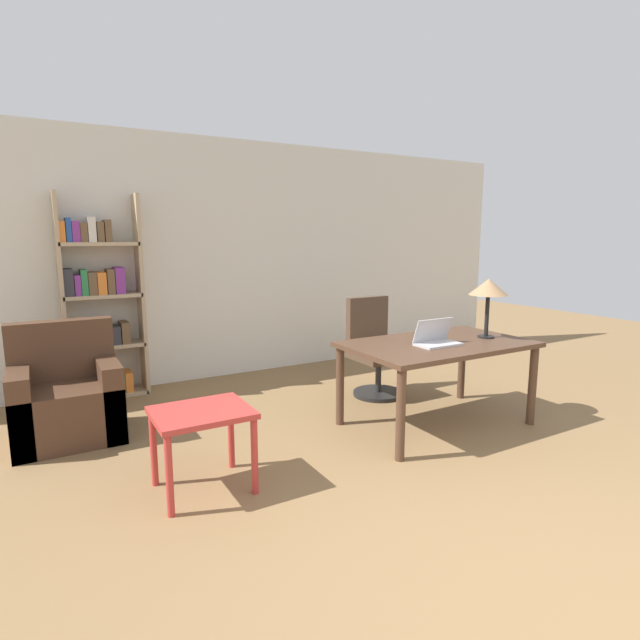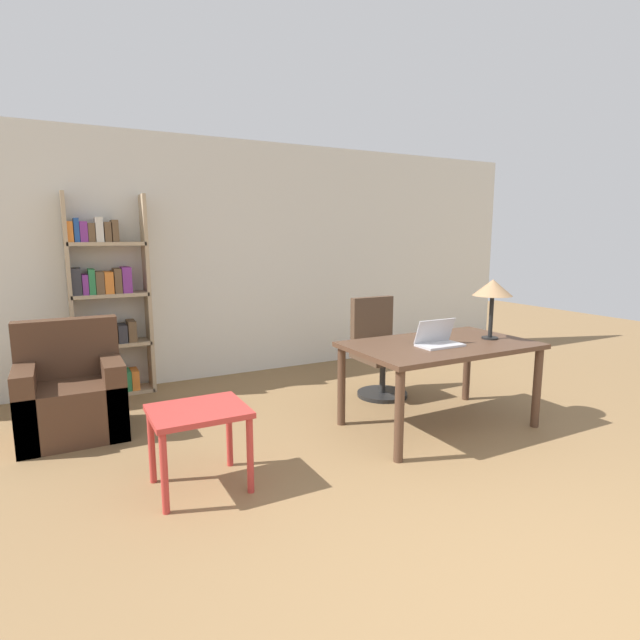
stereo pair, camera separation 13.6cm
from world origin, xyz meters
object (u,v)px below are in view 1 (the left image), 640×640
(desk, at_px, (438,352))
(laptop, at_px, (436,339))
(table_lamp, at_px, (488,289))
(side_table_blue, at_px, (202,423))
(office_chair, at_px, (375,350))
(armchair, at_px, (67,400))
(bookshelf, at_px, (99,310))

(desk, height_order, laptop, laptop)
(table_lamp, relative_size, side_table_blue, 0.87)
(office_chair, height_order, armchair, office_chair)
(laptop, xyz_separation_m, office_chair, (0.13, 1.03, -0.32))
(armchair, xyz_separation_m, bookshelf, (0.39, 1.01, 0.57))
(laptop, distance_m, bookshelf, 3.28)
(armchair, bearing_deg, desk, -23.97)
(laptop, bearing_deg, armchair, 154.17)
(table_lamp, height_order, armchair, table_lamp)
(laptop, height_order, bookshelf, bookshelf)
(desk, xyz_separation_m, armchair, (-2.80, 1.24, -0.32))
(office_chair, distance_m, side_table_blue, 2.39)
(desk, xyz_separation_m, laptop, (-0.09, -0.07, 0.14))
(desk, xyz_separation_m, side_table_blue, (-2.09, -0.11, -0.19))
(bookshelf, bearing_deg, laptop, -44.99)
(table_lamp, relative_size, office_chair, 0.52)
(laptop, relative_size, office_chair, 0.37)
(armchair, bearing_deg, laptop, -25.83)
(table_lamp, bearing_deg, armchair, 158.38)
(laptop, xyz_separation_m, bookshelf, (-2.32, 2.32, 0.11))
(side_table_blue, bearing_deg, laptop, 1.30)
(desk, bearing_deg, laptop, -141.90)
(office_chair, height_order, side_table_blue, office_chair)
(laptop, distance_m, table_lamp, 0.71)
(side_table_blue, relative_size, armchair, 0.64)
(laptop, bearing_deg, office_chair, 82.85)
(side_table_blue, height_order, armchair, armchair)
(table_lamp, distance_m, armchair, 3.65)
(bookshelf, bearing_deg, desk, -43.07)
(laptop, relative_size, bookshelf, 0.18)
(office_chair, distance_m, bookshelf, 2.80)
(office_chair, xyz_separation_m, armchair, (-2.84, 0.28, -0.14))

